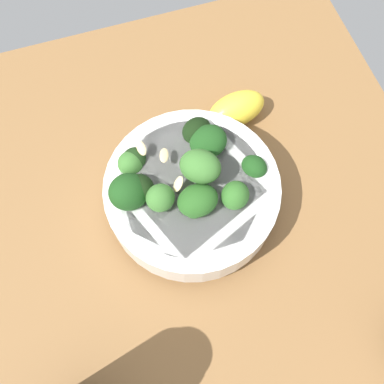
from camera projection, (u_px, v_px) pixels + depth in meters
ground_plane at (174, 239)px, 54.82cm from camera, size 67.13×67.13×4.69cm
bowl_of_broccoli at (190, 190)px, 50.26cm from camera, size 20.01×19.84×11.28cm
lemon_wedge at (236, 109)px, 56.78cm from camera, size 8.41×5.38×4.54cm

